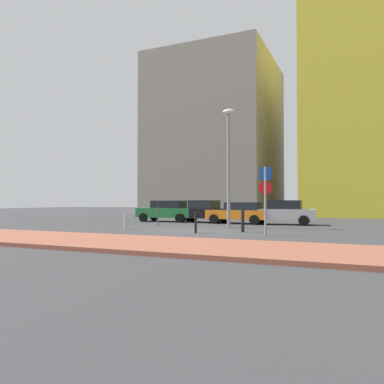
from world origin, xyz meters
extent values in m
plane|color=#38383A|center=(0.00, 0.00, 0.00)|extent=(120.00, 120.00, 0.00)
cube|color=#93513D|center=(0.00, -6.53, 0.07)|extent=(40.00, 4.18, 0.14)
cube|color=#237238|center=(-5.44, 7.18, 0.67)|extent=(4.36, 2.02, 0.70)
cube|color=black|center=(-5.23, 7.19, 1.29)|extent=(2.38, 1.76, 0.55)
cylinder|color=black|center=(-6.83, 6.21, 0.32)|extent=(0.65, 0.26, 0.64)
cylinder|color=black|center=(-6.93, 7.98, 0.32)|extent=(0.65, 0.26, 0.64)
cylinder|color=black|center=(-3.94, 6.38, 0.32)|extent=(0.65, 0.26, 0.64)
cylinder|color=black|center=(-4.04, 8.15, 0.32)|extent=(0.65, 0.26, 0.64)
cube|color=black|center=(-2.45, 7.30, 0.66)|extent=(4.09, 2.08, 0.69)
cube|color=black|center=(-2.42, 7.30, 1.30)|extent=(1.89, 1.80, 0.58)
cylinder|color=black|center=(-3.86, 6.47, 0.32)|extent=(0.65, 0.26, 0.64)
cylinder|color=black|center=(-3.75, 8.30, 0.32)|extent=(0.65, 0.26, 0.64)
cylinder|color=black|center=(-1.16, 6.30, 0.32)|extent=(0.65, 0.26, 0.64)
cylinder|color=black|center=(-1.04, 8.13, 0.32)|extent=(0.65, 0.26, 0.64)
cube|color=orange|center=(0.20, 6.92, 0.62)|extent=(4.21, 1.91, 0.61)
cube|color=black|center=(0.61, 6.90, 1.18)|extent=(2.34, 1.68, 0.52)
cylinder|color=black|center=(-1.24, 6.12, 0.32)|extent=(0.65, 0.25, 0.64)
cylinder|color=black|center=(-1.16, 7.84, 0.32)|extent=(0.65, 0.25, 0.64)
cylinder|color=black|center=(1.57, 5.99, 0.32)|extent=(0.65, 0.25, 0.64)
cylinder|color=black|center=(1.65, 7.71, 0.32)|extent=(0.65, 0.25, 0.64)
cube|color=#B7BABF|center=(3.05, 7.10, 0.67)|extent=(4.46, 1.99, 0.69)
cube|color=black|center=(3.22, 7.11, 1.29)|extent=(2.35, 1.70, 0.57)
cylinder|color=black|center=(1.63, 6.15, 0.32)|extent=(0.65, 0.27, 0.64)
cylinder|color=black|center=(1.51, 7.83, 0.32)|extent=(0.65, 0.27, 0.64)
cylinder|color=black|center=(4.58, 6.37, 0.32)|extent=(0.65, 0.27, 0.64)
cylinder|color=black|center=(4.46, 8.04, 0.32)|extent=(0.65, 0.27, 0.64)
cylinder|color=gray|center=(3.93, -1.16, 1.52)|extent=(0.10, 0.10, 3.05)
cube|color=#1447B7|center=(3.93, -1.16, 2.75)|extent=(0.55, 0.10, 0.55)
cylinder|color=red|center=(3.93, -1.16, 2.12)|extent=(0.60, 0.09, 0.60)
cylinder|color=#4C4C51|center=(-3.71, 2.85, 0.61)|extent=(0.08, 0.08, 1.21)
cube|color=black|center=(-3.71, 2.85, 1.35)|extent=(0.18, 0.14, 0.28)
cylinder|color=gray|center=(0.85, 2.99, 3.28)|extent=(0.20, 0.20, 6.57)
ellipsoid|color=silver|center=(0.85, 2.99, 6.72)|extent=(0.70, 0.36, 0.30)
cylinder|color=#B7B7BC|center=(-3.90, -0.45, 0.47)|extent=(0.17, 0.17, 0.95)
cylinder|color=black|center=(0.57, -1.16, 0.51)|extent=(0.12, 0.12, 1.02)
cylinder|color=black|center=(2.46, 0.34, 0.55)|extent=(0.17, 0.17, 1.10)
cube|color=gray|center=(-8.48, 26.47, 9.39)|extent=(13.83, 15.08, 18.79)
camera|label=1|loc=(7.72, -17.62, 1.54)|focal=35.14mm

